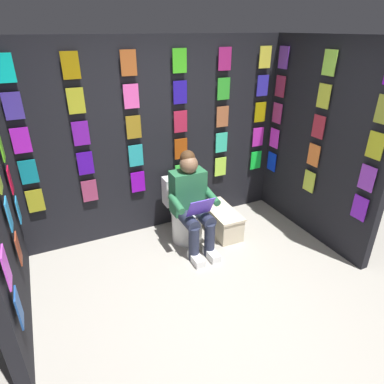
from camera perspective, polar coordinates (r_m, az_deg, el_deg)
The scene contains 6 objects.
ground_plane at distance 3.29m, azimuth 6.94°, elevation -21.06°, with size 30.00×30.00×0.00m, color #9E998E.
display_wall_back at distance 4.13m, azimuth -6.16°, elevation 8.90°, with size 3.43×0.14×2.36m.
display_wall_left at distance 4.25m, azimuth 21.24°, elevation 7.75°, with size 0.14×1.84×2.36m.
toilet at distance 4.16m, azimuth -1.31°, elevation -3.74°, with size 0.41×0.55×0.77m.
person_reading at distance 3.84m, azimuth 0.02°, elevation -1.75°, with size 0.52×0.68×1.19m.
comic_longbox_near at distance 4.35m, azimuth 5.08°, elevation -4.89°, with size 0.33×0.69×0.32m.
Camera 1 is at (1.28, 1.83, 2.41)m, focal length 31.08 mm.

